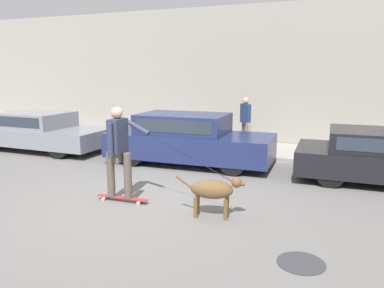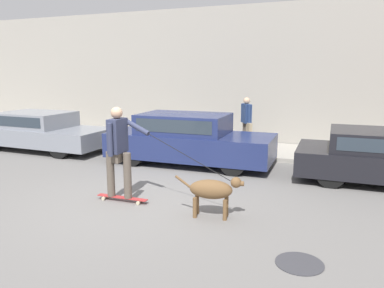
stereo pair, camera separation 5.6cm
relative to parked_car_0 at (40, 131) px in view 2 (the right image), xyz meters
The scene contains 9 objects.
ground_plane 6.12m from the parked_car_0, 31.03° to the right, with size 36.00×36.00×0.00m, color slate.
back_wall 6.50m from the parked_car_0, 33.60° to the left, with size 32.00×0.30×4.59m.
sidewalk_curb 5.68m from the parked_car_0, 22.60° to the left, with size 30.00×2.25×0.12m.
parked_car_0 is the anchor object (origin of this frame).
parked_car_1 5.10m from the parked_car_0, ahead, with size 4.43×1.81×1.35m.
dog 7.68m from the parked_car_0, 25.81° to the right, with size 1.18×0.44×0.73m.
skateboarder 5.99m from the parked_car_0, 32.85° to the right, with size 2.77×0.61×1.81m.
pedestrian_with_bag 6.52m from the parked_car_0, 18.72° to the left, with size 0.47×0.63×1.56m.
manhole_cover 9.58m from the parked_car_0, 27.61° to the right, with size 0.62×0.62×0.01m.
Camera 2 is at (3.62, -5.95, 2.44)m, focal length 35.00 mm.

